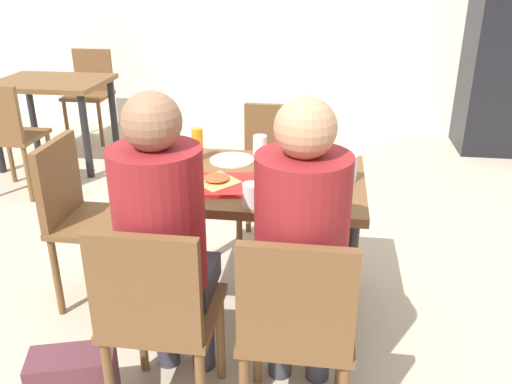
{
  "coord_description": "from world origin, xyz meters",
  "views": [
    {
      "loc": [
        0.32,
        -2.27,
        1.65
      ],
      "look_at": [
        0.0,
        0.0,
        0.65
      ],
      "focal_mm": 37.77,
      "sensor_mm": 36.0,
      "label": 1
    }
  ],
  "objects_px": {
    "pizza_slice_a": "(216,179)",
    "plastic_cup_a": "(260,145)",
    "chair_near_left": "(157,312)",
    "tray_red_far": "(296,169)",
    "pizza_slice_b": "(297,166)",
    "plastic_cup_c": "(175,159)",
    "condiment_bottle": "(198,144)",
    "paper_plate_center": "(232,160)",
    "foil_bundle": "(165,164)",
    "person_in_brown_jacket": "(302,241)",
    "background_table": "(53,95)",
    "chair_left_end": "(81,210)",
    "chair_near_right": "(297,324)",
    "soda_can": "(350,168)",
    "handbag": "(75,384)",
    "drink_fridge": "(511,45)",
    "background_chair_far": "(91,88)",
    "paper_plate_near_edge": "(284,196)",
    "tray_red_near": "(213,185)",
    "chair_far_side": "(274,166)",
    "background_chair_near": "(6,132)",
    "person_in_red": "(164,231)",
    "main_table": "(256,200)",
    "plastic_cup_b": "(251,195)"
  },
  "relations": [
    {
      "from": "pizza_slice_a",
      "to": "plastic_cup_a",
      "type": "bearing_deg",
      "value": 71.89
    },
    {
      "from": "chair_near_left",
      "to": "tray_red_far",
      "type": "relative_size",
      "value": 2.38
    },
    {
      "from": "pizza_slice_b",
      "to": "plastic_cup_c",
      "type": "height_order",
      "value": "plastic_cup_c"
    },
    {
      "from": "tray_red_far",
      "to": "condiment_bottle",
      "type": "relative_size",
      "value": 2.25
    },
    {
      "from": "paper_plate_center",
      "to": "foil_bundle",
      "type": "relative_size",
      "value": 2.2
    },
    {
      "from": "tray_red_far",
      "to": "plastic_cup_a",
      "type": "distance_m",
      "value": 0.29
    },
    {
      "from": "plastic_cup_a",
      "to": "plastic_cup_c",
      "type": "xyz_separation_m",
      "value": [
        -0.37,
        -0.26,
        0.0
      ]
    },
    {
      "from": "plastic_cup_c",
      "to": "foil_bundle",
      "type": "relative_size",
      "value": 1.0
    },
    {
      "from": "person_in_brown_jacket",
      "to": "background_table",
      "type": "height_order",
      "value": "person_in_brown_jacket"
    },
    {
      "from": "chair_left_end",
      "to": "chair_near_left",
      "type": "bearing_deg",
      "value": -50.14
    },
    {
      "from": "person_in_brown_jacket",
      "to": "chair_near_right",
      "type": "bearing_deg",
      "value": -90.0
    },
    {
      "from": "soda_can",
      "to": "pizza_slice_b",
      "type": "bearing_deg",
      "value": 159.29
    },
    {
      "from": "paper_plate_center",
      "to": "plastic_cup_a",
      "type": "height_order",
      "value": "plastic_cup_a"
    },
    {
      "from": "handbag",
      "to": "drink_fridge",
      "type": "distance_m",
      "value": 4.45
    },
    {
      "from": "background_chair_far",
      "to": "paper_plate_center",
      "type": "bearing_deg",
      "value": -52.89
    },
    {
      "from": "chair_near_right",
      "to": "pizza_slice_a",
      "type": "bearing_deg",
      "value": 122.21
    },
    {
      "from": "paper_plate_near_edge",
      "to": "foil_bundle",
      "type": "distance_m",
      "value": 0.6
    },
    {
      "from": "person_in_brown_jacket",
      "to": "plastic_cup_a",
      "type": "xyz_separation_m",
      "value": [
        -0.27,
        0.93,
        0.03
      ]
    },
    {
      "from": "paper_plate_near_edge",
      "to": "plastic_cup_c",
      "type": "xyz_separation_m",
      "value": [
        -0.54,
        0.26,
        0.05
      ]
    },
    {
      "from": "tray_red_near",
      "to": "condiment_bottle",
      "type": "height_order",
      "value": "condiment_bottle"
    },
    {
      "from": "soda_can",
      "to": "tray_red_far",
      "type": "bearing_deg",
      "value": 159.39
    },
    {
      "from": "chair_far_side",
      "to": "handbag",
      "type": "distance_m",
      "value": 1.68
    },
    {
      "from": "plastic_cup_c",
      "to": "foil_bundle",
      "type": "xyz_separation_m",
      "value": [
        -0.02,
        -0.07,
        0.0
      ]
    },
    {
      "from": "tray_red_far",
      "to": "drink_fridge",
      "type": "height_order",
      "value": "drink_fridge"
    },
    {
      "from": "chair_near_right",
      "to": "soda_can",
      "type": "relative_size",
      "value": 7.01
    },
    {
      "from": "chair_near_left",
      "to": "background_table",
      "type": "height_order",
      "value": "chair_near_left"
    },
    {
      "from": "background_chair_far",
      "to": "background_table",
      "type": "bearing_deg",
      "value": -90.0
    },
    {
      "from": "background_chair_far",
      "to": "chair_near_left",
      "type": "bearing_deg",
      "value": -62.82
    },
    {
      "from": "pizza_slice_a",
      "to": "plastic_cup_c",
      "type": "height_order",
      "value": "plastic_cup_c"
    },
    {
      "from": "chair_far_side",
      "to": "background_table",
      "type": "relative_size",
      "value": 0.95
    },
    {
      "from": "tray_red_near",
      "to": "background_chair_near",
      "type": "bearing_deg",
      "value": 144.35
    },
    {
      "from": "chair_left_end",
      "to": "drink_fridge",
      "type": "xyz_separation_m",
      "value": [
        2.74,
        2.85,
        0.45
      ]
    },
    {
      "from": "chair_far_side",
      "to": "pizza_slice_b",
      "type": "bearing_deg",
      "value": -74.57
    },
    {
      "from": "handbag",
      "to": "background_chair_near",
      "type": "xyz_separation_m",
      "value": [
        -1.39,
        1.95,
        0.36
      ]
    },
    {
      "from": "chair_near_right",
      "to": "handbag",
      "type": "xyz_separation_m",
      "value": [
        -0.84,
        -0.02,
        -0.36
      ]
    },
    {
      "from": "person_in_brown_jacket",
      "to": "foil_bundle",
      "type": "xyz_separation_m",
      "value": [
        -0.67,
        0.6,
        0.03
      ]
    },
    {
      "from": "pizza_slice_a",
      "to": "chair_far_side",
      "type": "bearing_deg",
      "value": 79.31
    },
    {
      "from": "person_in_red",
      "to": "background_table",
      "type": "height_order",
      "value": "person_in_red"
    },
    {
      "from": "chair_near_right",
      "to": "paper_plate_center",
      "type": "bearing_deg",
      "value": 112.4
    },
    {
      "from": "plastic_cup_c",
      "to": "foil_bundle",
      "type": "bearing_deg",
      "value": -108.39
    },
    {
      "from": "chair_far_side",
      "to": "background_table",
      "type": "bearing_deg",
      "value": 149.96
    },
    {
      "from": "tray_red_near",
      "to": "soda_can",
      "type": "relative_size",
      "value": 2.95
    },
    {
      "from": "paper_plate_near_edge",
      "to": "condiment_bottle",
      "type": "distance_m",
      "value": 0.63
    },
    {
      "from": "condiment_bottle",
      "to": "background_chair_far",
      "type": "distance_m",
      "value": 2.97
    },
    {
      "from": "main_table",
      "to": "paper_plate_near_edge",
      "type": "relative_size",
      "value": 4.5
    },
    {
      "from": "tray_red_far",
      "to": "plastic_cup_b",
      "type": "distance_m",
      "value": 0.46
    },
    {
      "from": "soda_can",
      "to": "drink_fridge",
      "type": "relative_size",
      "value": 0.06
    },
    {
      "from": "plastic_cup_a",
      "to": "background_chair_far",
      "type": "xyz_separation_m",
      "value": [
        -1.97,
        2.33,
        -0.27
      ]
    },
    {
      "from": "tray_red_near",
      "to": "plastic_cup_a",
      "type": "distance_m",
      "value": 0.47
    },
    {
      "from": "plastic_cup_a",
      "to": "foil_bundle",
      "type": "bearing_deg",
      "value": -139.77
    }
  ]
}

